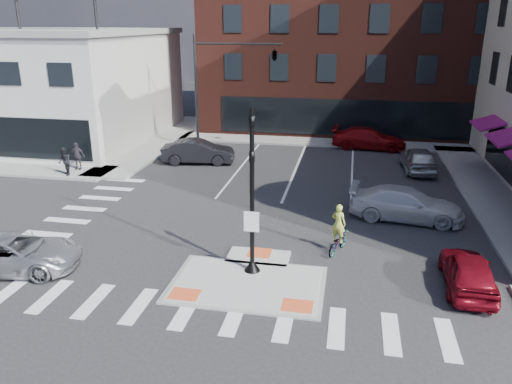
% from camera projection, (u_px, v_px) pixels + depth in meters
% --- Properties ---
extents(ground, '(120.00, 120.00, 0.00)m').
position_uv_depth(ground, '(250.00, 278.00, 18.03)').
color(ground, '#28282B').
rests_on(ground, ground).
extents(refuge_island, '(5.40, 4.65, 0.13)m').
position_uv_depth(refuge_island, '(249.00, 281.00, 17.77)').
color(refuge_island, gray).
rests_on(refuge_island, ground).
extents(sidewalk_nw, '(23.50, 20.50, 0.15)m').
position_uv_depth(sidewalk_nw, '(61.00, 152.00, 35.20)').
color(sidewalk_nw, gray).
rests_on(sidewalk_nw, ground).
extents(sidewalk_e, '(3.00, 24.00, 0.15)m').
position_uv_depth(sidewalk_e, '(497.00, 203.00, 25.36)').
color(sidewalk_e, gray).
rests_on(sidewalk_e, ground).
extents(sidewalk_n, '(26.00, 3.00, 0.15)m').
position_uv_depth(sidewalk_n, '(346.00, 143.00, 37.91)').
color(sidewalk_n, gray).
rests_on(sidewalk_n, ground).
extents(building_nw, '(20.40, 16.40, 14.40)m').
position_uv_depth(building_nw, '(27.00, 83.00, 39.16)').
color(building_nw, silver).
rests_on(building_nw, ground).
extents(building_n, '(24.40, 18.40, 15.50)m').
position_uv_depth(building_n, '(354.00, 33.00, 44.69)').
color(building_n, '#4A1E17').
rests_on(building_n, ground).
extents(building_far_left, '(10.00, 12.00, 10.00)m').
position_uv_depth(building_far_left, '(299.00, 52.00, 65.44)').
color(building_far_left, slate).
rests_on(building_far_left, ground).
extents(building_far_right, '(12.00, 12.00, 12.00)m').
position_uv_depth(building_far_right, '(401.00, 44.00, 64.65)').
color(building_far_right, brown).
rests_on(building_far_right, ground).
extents(signal_pole, '(0.60, 0.60, 5.98)m').
position_uv_depth(signal_pole, '(252.00, 214.00, 17.63)').
color(signal_pole, black).
rests_on(signal_pole, refuge_island).
extents(mast_arm_signal, '(6.10, 2.24, 8.00)m').
position_uv_depth(mast_arm_signal, '(253.00, 62.00, 33.36)').
color(mast_arm_signal, black).
rests_on(mast_arm_signal, ground).
extents(silver_suv, '(5.26, 3.09, 1.37)m').
position_uv_depth(silver_suv, '(13.00, 253.00, 18.45)').
color(silver_suv, '#B7BABF').
rests_on(silver_suv, ground).
extents(red_sedan, '(1.68, 3.92, 1.32)m').
position_uv_depth(red_sedan, '(468.00, 271.00, 17.16)').
color(red_sedan, maroon).
rests_on(red_sedan, ground).
extents(white_pickup, '(5.39, 2.70, 1.50)m').
position_uv_depth(white_pickup, '(406.00, 204.00, 23.22)').
color(white_pickup, silver).
rests_on(white_pickup, ground).
extents(bg_car_dark, '(4.90, 2.38, 1.55)m').
position_uv_depth(bg_car_dark, '(198.00, 152.00, 32.50)').
color(bg_car_dark, '#222226').
rests_on(bg_car_dark, ground).
extents(bg_car_silver, '(2.13, 4.59, 1.52)m').
position_uv_depth(bg_car_silver, '(418.00, 159.00, 30.75)').
color(bg_car_silver, '#ACB0B4').
rests_on(bg_car_silver, ground).
extents(bg_car_red, '(5.43, 2.60, 1.53)m').
position_uv_depth(bg_car_red, '(369.00, 138.00, 36.21)').
color(bg_car_red, maroon).
rests_on(bg_car_red, ground).
extents(cyclist, '(1.09, 1.68, 2.05)m').
position_uv_depth(cyclist, '(338.00, 236.00, 19.87)').
color(cyclist, '#3F3F44').
rests_on(cyclist, ground).
extents(pedestrian_a, '(1.03, 1.03, 1.68)m').
position_uv_depth(pedestrian_a, '(65.00, 162.00, 29.36)').
color(pedestrian_a, black).
rests_on(pedestrian_a, sidewalk_nw).
extents(pedestrian_b, '(1.01, 0.47, 1.69)m').
position_uv_depth(pedestrian_b, '(77.00, 156.00, 30.59)').
color(pedestrian_b, '#352F3A').
rests_on(pedestrian_b, sidewalk_nw).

